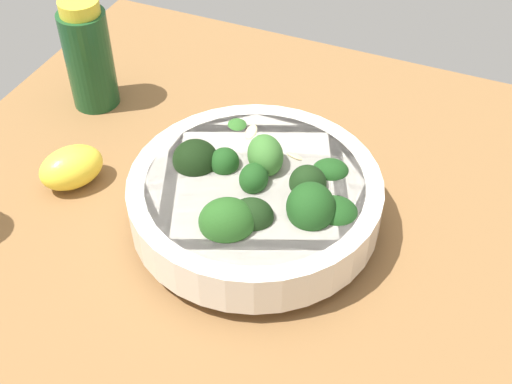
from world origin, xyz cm
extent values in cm
cube|color=brown|center=(0.00, 0.00, -1.99)|extent=(65.97, 65.97, 3.98)
cylinder|color=silver|center=(1.72, -0.10, 0.65)|extent=(11.97, 11.97, 1.30)
cylinder|color=silver|center=(1.72, -0.10, 3.26)|extent=(21.76, 21.76, 3.91)
cylinder|color=beige|center=(1.72, -0.10, 4.81)|extent=(18.68, 18.68, 0.80)
cylinder|color=#3C7A32|center=(1.10, -7.45, 3.49)|extent=(1.57, 1.50, 1.40)
ellipsoid|color=#194216|center=(1.10, -7.45, 4.95)|extent=(5.09, 5.09, 3.29)
cylinder|color=#4A8F3C|center=(3.03, -4.25, 3.73)|extent=(1.92, 1.84, 1.38)
ellipsoid|color=black|center=(3.03, -4.25, 5.36)|extent=(4.46, 5.36, 4.80)
cylinder|color=#2F662B|center=(-3.86, -0.04, 3.88)|extent=(2.30, 2.19, 1.66)
ellipsoid|color=#23511C|center=(-3.86, -0.04, 5.70)|extent=(5.92, 6.10, 4.25)
cylinder|color=#589D47|center=(5.65, -5.37, 3.45)|extent=(1.21, 1.21, 1.39)
ellipsoid|color=#194216|center=(5.65, -5.37, 4.98)|extent=(4.12, 4.08, 2.99)
cylinder|color=#2F662B|center=(0.45, -5.57, 3.82)|extent=(2.08, 2.24, 1.93)
ellipsoid|color=#194216|center=(0.45, -5.57, 5.86)|extent=(6.01, 6.09, 5.65)
cylinder|color=#4A8F3C|center=(8.24, 4.66, 3.24)|extent=(1.09, 1.13, 1.08)
ellipsoid|color=#2D6023|center=(8.24, 4.66, 4.42)|extent=(3.81, 4.26, 3.61)
cylinder|color=#3C7A32|center=(4.01, 0.19, 4.80)|extent=(1.74, 1.76, 1.40)
ellipsoid|color=#386B2B|center=(4.01, 0.19, 6.29)|extent=(5.31, 5.05, 4.05)
cylinder|color=#4A8F3C|center=(2.56, 3.21, 4.11)|extent=(1.24, 1.47, 1.62)
ellipsoid|color=#194216|center=(2.56, 3.21, 5.59)|extent=(3.37, 2.92, 3.43)
cylinder|color=#589D47|center=(1.46, 0.17, 4.30)|extent=(1.44, 1.38, 1.39)
ellipsoid|color=#194216|center=(1.46, 0.17, 5.76)|extent=(3.41, 3.47, 3.34)
cylinder|color=#2F662B|center=(1.97, 5.71, 3.75)|extent=(1.93, 1.87, 1.54)
ellipsoid|color=black|center=(1.97, 5.71, 5.48)|extent=(5.96, 5.76, 4.15)
cylinder|color=#2F662B|center=(-2.31, -1.45, 3.54)|extent=(1.97, 1.95, 1.88)
ellipsoid|color=black|center=(-2.31, -1.45, 5.37)|extent=(4.65, 4.72, 4.06)
ellipsoid|color=#DBBC84|center=(-1.48, 0.68, 5.14)|extent=(1.98, 1.95, 1.04)
ellipsoid|color=#DBBC84|center=(6.16, -1.90, 5.16)|extent=(1.64, 2.07, 0.89)
ellipsoid|color=#DBBC84|center=(5.64, 2.03, 7.04)|extent=(1.92, 1.26, 0.70)
ellipsoid|color=yellow|center=(-0.11, 17.93, 1.96)|extent=(7.42, 6.85, 3.92)
cylinder|color=#194723|center=(12.01, 23.09, 5.33)|extent=(4.93, 4.93, 10.66)
cylinder|color=gold|center=(12.01, 23.09, 11.36)|extent=(4.06, 4.06, 1.41)
camera|label=1|loc=(-36.86, -16.43, 44.12)|focal=47.62mm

